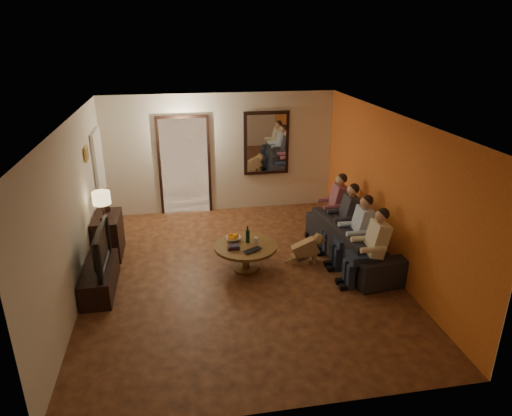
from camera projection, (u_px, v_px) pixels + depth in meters
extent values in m
cube|color=#3B1B10|center=(242.00, 274.00, 7.67)|extent=(5.00, 6.00, 0.01)
cube|color=white|center=(240.00, 119.00, 6.71)|extent=(5.00, 6.00, 0.01)
cube|color=beige|center=(221.00, 154.00, 9.94)|extent=(5.00, 0.02, 2.60)
cube|color=beige|center=(284.00, 308.00, 4.44)|extent=(5.00, 0.02, 2.60)
cube|color=beige|center=(75.00, 212.00, 6.79)|extent=(0.02, 6.00, 2.60)
cube|color=beige|center=(389.00, 192.00, 7.60)|extent=(0.02, 6.00, 2.60)
cube|color=#CC5F22|center=(388.00, 192.00, 7.59)|extent=(0.01, 6.00, 2.60)
cube|color=#FFE0A5|center=(185.00, 167.00, 9.88)|extent=(1.00, 0.06, 2.10)
cube|color=black|center=(185.00, 167.00, 9.87)|extent=(1.12, 0.04, 2.22)
cube|color=silver|center=(197.00, 173.00, 9.98)|extent=(0.45, 0.03, 1.70)
cube|color=black|center=(266.00, 143.00, 9.99)|extent=(1.00, 0.05, 1.40)
cube|color=white|center=(267.00, 144.00, 9.96)|extent=(0.86, 0.02, 1.26)
cube|color=white|center=(101.00, 182.00, 9.00)|extent=(0.06, 0.85, 2.04)
cube|color=#B28C33|center=(86.00, 154.00, 7.78)|extent=(0.03, 0.28, 0.24)
cube|color=brown|center=(87.00, 154.00, 7.78)|extent=(0.01, 0.22, 0.18)
cube|color=black|center=(109.00, 235.00, 8.19)|extent=(0.45, 0.85, 0.76)
cube|color=black|center=(100.00, 279.00, 7.11)|extent=(0.45, 1.24, 0.41)
imported|color=black|center=(96.00, 248.00, 6.91)|extent=(1.11, 0.15, 0.64)
imported|color=black|center=(355.00, 240.00, 8.08)|extent=(2.46, 1.18, 0.69)
cylinder|color=brown|center=(246.00, 257.00, 7.74)|extent=(1.25, 1.25, 0.45)
imported|color=white|center=(233.00, 239.00, 7.82)|extent=(0.26, 0.26, 0.06)
cylinder|color=silver|center=(256.00, 240.00, 7.72)|extent=(0.06, 0.06, 0.10)
imported|color=black|center=(254.00, 251.00, 7.41)|extent=(0.39, 0.35, 0.03)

